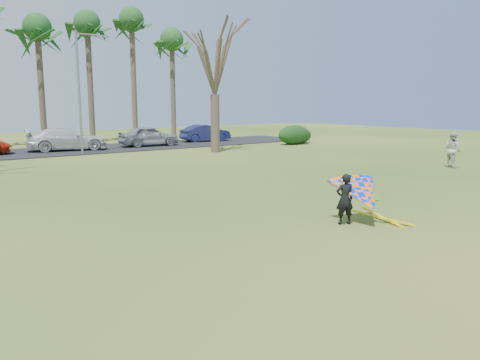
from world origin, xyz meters
TOP-DOWN VIEW (x-y plane):
  - ground at (0.00, 0.00)m, footprint 100.00×100.00m
  - parking_strip at (0.00, 25.00)m, footprint 46.00×7.00m
  - palm_6 at (2.00, 31.00)m, footprint 4.84×4.84m
  - palm_7 at (6.00, 31.00)m, footprint 4.84×4.84m
  - palm_8 at (10.00, 31.00)m, footprint 4.84×4.84m
  - palm_9 at (14.00, 31.00)m, footprint 4.84×4.84m
  - bare_tree_right at (10.00, 18.00)m, footprint 6.27×6.27m
  - streetlight at (2.16, 22.00)m, footprint 2.28×0.18m
  - hedge_near at (18.65, 19.11)m, footprint 3.22×1.46m
  - hedge_far at (20.34, 19.99)m, footprint 2.26×1.06m
  - car_3 at (1.92, 24.91)m, footprint 5.76×3.15m
  - car_4 at (8.13, 24.53)m, footprint 4.75×2.23m
  - car_5 at (14.23, 25.76)m, footprint 4.55×2.06m
  - pedestrian_a at (15.63, 3.82)m, footprint 0.95×1.08m
  - kite_flyer at (2.14, -0.84)m, footprint 2.13×2.39m

SIDE VIEW (x-z plane):
  - ground at x=0.00m, z-range 0.00..0.00m
  - parking_strip at x=0.00m, z-range 0.00..0.06m
  - hedge_far at x=20.34m, z-range 0.00..1.25m
  - car_5 at x=14.23m, z-range 0.06..1.51m
  - hedge_near at x=18.65m, z-range 0.00..1.61m
  - kite_flyer at x=2.14m, z-range -0.17..1.85m
  - car_4 at x=8.13m, z-range 0.06..1.63m
  - car_3 at x=1.92m, z-range 0.06..1.64m
  - pedestrian_a at x=15.63m, z-range 0.00..1.87m
  - streetlight at x=2.16m, z-range 0.46..8.46m
  - bare_tree_right at x=10.00m, z-range 1.96..11.17m
  - palm_6 at x=2.00m, z-range 3.75..14.59m
  - palm_9 at x=14.00m, z-range 3.75..14.59m
  - palm_7 at x=6.00m, z-range 4.08..15.62m
  - palm_8 at x=10.00m, z-range 4.40..16.64m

